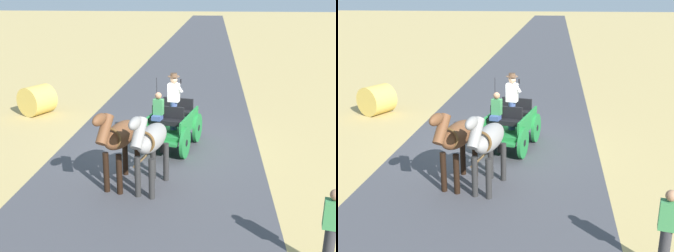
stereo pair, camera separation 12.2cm
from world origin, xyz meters
TOP-DOWN VIEW (x-y plane):
  - ground_plane at (0.00, 0.00)m, footprint 200.00×200.00m
  - road_surface at (0.00, 0.00)m, footprint 6.39×160.00m
  - horse_drawn_carriage at (-0.37, 0.19)m, footprint 1.87×4.51m
  - horse_near_side at (-0.16, 3.24)m, footprint 0.87×2.15m
  - horse_off_side at (0.65, 3.07)m, footprint 0.91×2.15m
  - pedestrian_walking at (-3.80, 6.08)m, footprint 0.35×0.26m
  - hay_bale at (5.51, -3.07)m, footprint 1.55×1.50m

SIDE VIEW (x-z plane):
  - ground_plane at x=0.00m, z-range 0.00..0.00m
  - road_surface at x=0.00m, z-range 0.00..0.01m
  - hay_bale at x=5.51m, z-range 0.00..1.20m
  - horse_drawn_carriage at x=-0.37m, z-range -0.43..2.07m
  - pedestrian_walking at x=-3.80m, z-range 0.05..1.68m
  - horse_near_side at x=-0.16m, z-range 0.22..2.43m
  - horse_off_side at x=0.65m, z-range 0.22..2.43m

